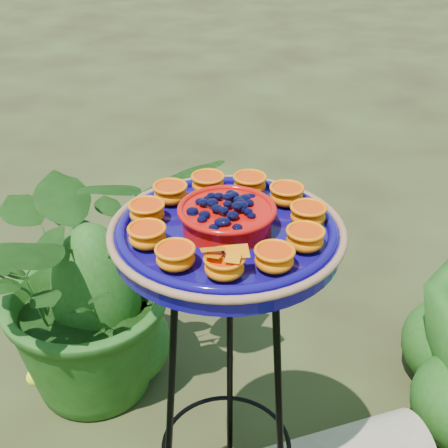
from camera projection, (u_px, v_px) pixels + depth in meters
The scene contains 3 objects.
tripod_stand at pixel (226, 376), 1.42m from camera, with size 0.35×0.36×0.89m.
feeder_dish at pixel (227, 229), 1.23m from camera, with size 0.49×0.49×0.11m.
shrub_back_left at pixel (92, 271), 1.95m from camera, with size 0.80×0.70×0.89m, color #1F4713.
Camera 1 is at (0.14, -0.97, 1.56)m, focal length 50.00 mm.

